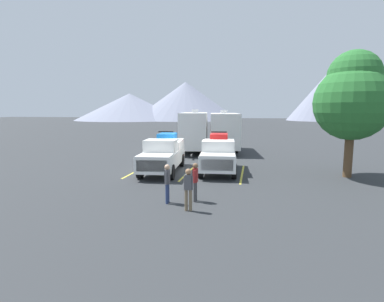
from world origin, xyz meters
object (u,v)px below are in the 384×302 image
at_px(camper_trailer_b, 224,130).
at_px(person_a, 167,181).
at_px(pickup_truck_b, 218,154).
at_px(person_b, 188,187).
at_px(person_c, 195,179).
at_px(pickup_truck_a, 163,153).
at_px(camper_trailer_a, 194,130).

xyz_separation_m(camper_trailer_b, person_a, (-0.82, -16.28, -1.08)).
distance_m(pickup_truck_b, person_b, 7.85).
relative_size(pickup_truck_b, person_b, 3.21).
xyz_separation_m(person_a, person_c, (1.11, 0.48, 0.01)).
height_order(pickup_truck_a, camper_trailer_a, camper_trailer_a).
distance_m(pickup_truck_b, person_c, 6.58).
relative_size(person_a, person_b, 0.99).
relative_size(person_b, person_c, 1.00).
bearing_deg(person_a, pickup_truck_a, 108.01).
bearing_deg(pickup_truck_a, person_c, -61.82).
bearing_deg(pickup_truck_b, person_c, -92.14).
xyz_separation_m(pickup_truck_b, person_c, (-0.25, -6.57, -0.18)).
bearing_deg(camper_trailer_b, person_c, -88.95).
xyz_separation_m(pickup_truck_b, person_a, (-1.35, -7.05, -0.19)).
bearing_deg(camper_trailer_a, camper_trailer_b, 7.91).
xyz_separation_m(pickup_truck_b, person_b, (-0.28, -7.84, -0.18)).
xyz_separation_m(pickup_truck_a, person_c, (3.22, -6.00, -0.19)).
distance_m(camper_trailer_a, camper_trailer_b, 2.75).
bearing_deg(pickup_truck_b, person_a, -100.86).
distance_m(camper_trailer_a, person_a, 16.05).
xyz_separation_m(person_a, person_b, (1.07, -0.79, 0.01)).
bearing_deg(person_c, camper_trailer_b, 91.05).
height_order(camper_trailer_b, person_b, camper_trailer_b).
bearing_deg(person_a, person_b, -36.39).
xyz_separation_m(pickup_truck_a, camper_trailer_b, (2.93, 9.79, 0.88)).
distance_m(pickup_truck_a, person_a, 6.82).
bearing_deg(person_a, camper_trailer_b, 87.13).
bearing_deg(person_b, camper_trailer_a, 100.13).
bearing_deg(pickup_truck_b, person_b, -92.03).
height_order(pickup_truck_a, camper_trailer_b, camper_trailer_b).
xyz_separation_m(pickup_truck_a, person_b, (3.18, -7.28, -0.19)).
bearing_deg(pickup_truck_b, camper_trailer_a, 110.24).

